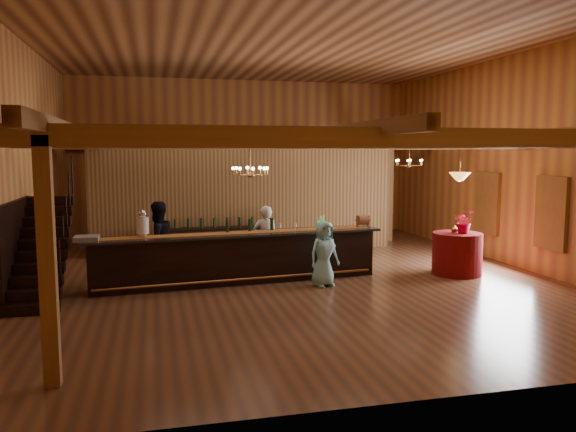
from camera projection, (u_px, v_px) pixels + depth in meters
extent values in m
plane|color=brown|center=(291.00, 276.00, 13.58)|extent=(14.00, 14.00, 0.00)
plane|color=#B17745|center=(291.00, 43.00, 12.95)|extent=(14.00, 14.00, 0.00)
cube|color=#C48639|center=(244.00, 158.00, 20.03)|extent=(12.00, 0.10, 5.50)
cube|color=#C48639|center=(434.00, 173.00, 6.50)|extent=(12.00, 0.10, 5.50)
cube|color=#C48639|center=(16.00, 163.00, 11.88)|extent=(0.10, 14.00, 5.50)
cube|color=#C48639|center=(514.00, 161.00, 14.65)|extent=(0.10, 14.00, 5.50)
cube|color=#92602A|center=(384.00, 137.00, 7.90)|extent=(11.90, 0.20, 0.28)
cube|color=#92602A|center=(330.00, 141.00, 10.32)|extent=(11.90, 0.20, 0.28)
cube|color=#92602A|center=(296.00, 143.00, 12.73)|extent=(11.90, 0.20, 0.28)
cube|color=#92602A|center=(273.00, 144.00, 15.15)|extent=(11.90, 0.20, 0.28)
cube|color=#92602A|center=(257.00, 145.00, 17.56)|extent=(11.90, 0.20, 0.28)
cube|color=#92602A|center=(245.00, 146.00, 19.78)|extent=(11.90, 0.20, 0.28)
cube|color=#92602A|center=(90.00, 136.00, 12.16)|extent=(0.18, 13.90, 0.22)
cube|color=#92602A|center=(291.00, 137.00, 13.20)|extent=(0.18, 13.90, 0.22)
cube|color=#92602A|center=(463.00, 138.00, 14.24)|extent=(0.18, 13.90, 0.22)
cube|color=#92602A|center=(108.00, 199.00, 16.70)|extent=(0.20, 0.20, 3.20)
cube|color=#92602A|center=(389.00, 193.00, 18.79)|extent=(0.20, 0.20, 3.20)
cube|color=#92602A|center=(47.00, 263.00, 7.04)|extent=(0.20, 0.20, 3.20)
cube|color=brown|center=(247.00, 200.00, 16.67)|extent=(9.00, 0.18, 3.10)
cube|color=white|center=(552.00, 213.00, 13.23)|extent=(0.12, 1.05, 1.75)
cube|color=white|center=(488.00, 203.00, 15.75)|extent=(0.12, 1.05, 1.75)
cube|color=black|center=(31.00, 309.00, 10.38)|extent=(1.00, 0.28, 0.20)
cube|color=black|center=(33.00, 295.00, 10.62)|extent=(1.00, 0.28, 0.20)
cube|color=black|center=(36.00, 281.00, 10.87)|extent=(1.00, 0.28, 0.20)
cube|color=black|center=(38.00, 268.00, 11.12)|extent=(1.00, 0.28, 0.20)
cube|color=black|center=(40.00, 256.00, 11.37)|extent=(1.00, 0.28, 0.20)
cube|color=black|center=(43.00, 244.00, 11.61)|extent=(1.00, 0.28, 0.20)
cube|color=black|center=(45.00, 232.00, 11.86)|extent=(1.00, 0.28, 0.20)
cube|color=black|center=(47.00, 221.00, 12.11)|extent=(1.00, 0.28, 0.20)
cube|color=black|center=(48.00, 211.00, 12.36)|extent=(1.00, 0.28, 0.20)
cube|color=black|center=(50.00, 201.00, 12.60)|extent=(1.00, 0.28, 0.20)
cube|color=black|center=(281.00, 224.00, 19.06)|extent=(1.20, 0.60, 1.10)
cube|color=brown|center=(192.00, 228.00, 18.37)|extent=(1.00, 0.60, 1.00)
cube|color=black|center=(238.00, 259.00, 12.88)|extent=(6.58, 1.34, 1.09)
cube|color=black|center=(238.00, 234.00, 12.82)|extent=(6.92, 1.52, 0.05)
cube|color=maroon|center=(238.00, 233.00, 12.81)|extent=(6.45, 1.06, 0.01)
cylinder|color=#A16731|center=(241.00, 279.00, 12.50)|extent=(6.30, 0.67, 0.05)
cylinder|color=silver|center=(143.00, 235.00, 12.18)|extent=(0.18, 0.18, 0.08)
cylinder|color=silver|center=(143.00, 225.00, 12.15)|extent=(0.26, 0.26, 0.36)
sphere|color=silver|center=(142.00, 214.00, 12.12)|extent=(0.18, 0.18, 0.18)
cube|color=gray|center=(87.00, 238.00, 11.70)|extent=(0.50, 0.50, 0.10)
cube|color=brown|center=(358.00, 221.00, 13.74)|extent=(0.06, 0.06, 0.30)
cube|color=brown|center=(368.00, 221.00, 13.80)|extent=(0.06, 0.06, 0.30)
cylinder|color=brown|center=(363.00, 220.00, 13.76)|extent=(0.24, 0.24, 0.24)
cylinder|color=black|center=(227.00, 226.00, 12.85)|extent=(0.07, 0.07, 0.30)
cylinder|color=black|center=(250.00, 225.00, 13.02)|extent=(0.07, 0.07, 0.30)
cylinder|color=black|center=(272.00, 224.00, 13.20)|extent=(0.07, 0.07, 0.30)
cube|color=black|center=(221.00, 242.00, 16.14)|extent=(2.97, 0.51, 0.83)
cylinder|color=#640610|center=(457.00, 254.00, 13.70)|extent=(1.19, 1.19, 1.03)
cylinder|color=#A16731|center=(250.00, 159.00, 12.46)|extent=(0.02, 0.02, 0.72)
sphere|color=#A16731|center=(250.00, 175.00, 12.50)|extent=(0.12, 0.12, 0.12)
torus|color=#A16731|center=(250.00, 170.00, 12.49)|extent=(0.80, 0.80, 0.04)
cylinder|color=#A16731|center=(409.00, 155.00, 15.83)|extent=(0.02, 0.02, 0.60)
sphere|color=#A16731|center=(409.00, 166.00, 15.87)|extent=(0.12, 0.12, 0.12)
torus|color=#A16731|center=(409.00, 162.00, 15.86)|extent=(0.80, 0.80, 0.04)
cylinder|color=#A16731|center=(460.00, 160.00, 13.44)|extent=(0.02, 0.02, 0.80)
cone|color=gold|center=(460.00, 177.00, 13.49)|extent=(0.52, 0.52, 0.20)
imported|color=silver|center=(265.00, 240.00, 13.75)|extent=(0.65, 0.46, 1.69)
imported|color=black|center=(157.00, 241.00, 13.07)|extent=(1.14, 1.08, 1.85)
imported|color=#87D8E7|center=(324.00, 254.00, 12.50)|extent=(0.82, 0.65, 1.47)
imported|color=#3C6D2A|center=(315.00, 235.00, 16.05)|extent=(0.76, 0.66, 1.22)
imported|color=#CB0332|center=(464.00, 221.00, 13.57)|extent=(0.64, 0.60, 0.57)
imported|color=#A16731|center=(455.00, 227.00, 13.74)|extent=(0.17, 0.17, 0.28)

